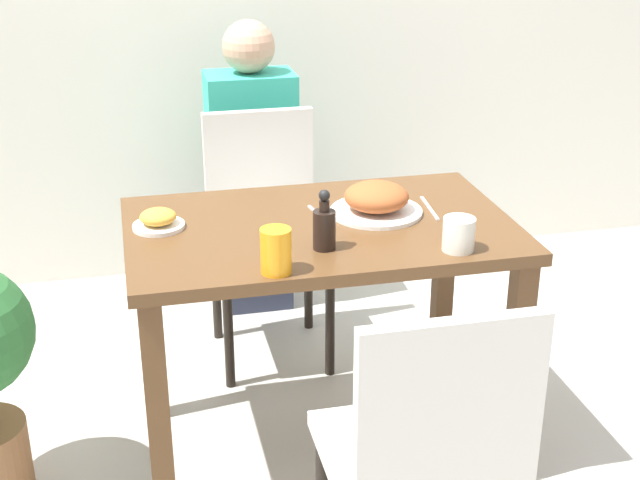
% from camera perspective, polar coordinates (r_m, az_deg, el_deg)
% --- Properties ---
extents(ground_plane, '(16.00, 16.00, 0.00)m').
position_cam_1_polar(ground_plane, '(2.89, 0.00, -13.05)').
color(ground_plane, '#B7B2A8').
extents(dining_table, '(1.10, 0.69, 0.76)m').
position_cam_1_polar(dining_table, '(2.57, 0.00, -1.51)').
color(dining_table, brown).
rests_on(dining_table, ground_plane).
extents(chair_near, '(0.42, 0.42, 0.89)m').
position_cam_1_polar(chair_near, '(2.04, 6.89, -13.29)').
color(chair_near, silver).
rests_on(chair_near, ground_plane).
extents(chair_far, '(0.42, 0.42, 0.89)m').
position_cam_1_polar(chair_far, '(3.23, -3.52, 1.09)').
color(chair_far, silver).
rests_on(chair_far, ground_plane).
extents(food_plate, '(0.27, 0.27, 0.09)m').
position_cam_1_polar(food_plate, '(2.59, 3.63, 2.56)').
color(food_plate, white).
rests_on(food_plate, dining_table).
extents(side_plate, '(0.15, 0.15, 0.06)m').
position_cam_1_polar(side_plate, '(2.53, -10.31, 1.27)').
color(side_plate, white).
rests_on(side_plate, dining_table).
extents(drink_cup, '(0.09, 0.09, 0.09)m').
position_cam_1_polar(drink_cup, '(2.36, 8.87, 0.37)').
color(drink_cup, silver).
rests_on(drink_cup, dining_table).
extents(juice_glass, '(0.08, 0.08, 0.12)m').
position_cam_1_polar(juice_glass, '(2.20, -2.84, -0.70)').
color(juice_glass, orange).
rests_on(juice_glass, dining_table).
extents(sauce_bottle, '(0.06, 0.06, 0.17)m').
position_cam_1_polar(sauce_bottle, '(2.34, 0.27, 0.86)').
color(sauce_bottle, black).
rests_on(sauce_bottle, dining_table).
extents(fork_utensil, '(0.04, 0.19, 0.00)m').
position_cam_1_polar(fork_utensil, '(2.56, 0.07, 1.46)').
color(fork_utensil, silver).
rests_on(fork_utensil, dining_table).
extents(spoon_utensil, '(0.02, 0.19, 0.00)m').
position_cam_1_polar(spoon_utensil, '(2.65, 7.03, 2.04)').
color(spoon_utensil, silver).
rests_on(spoon_utensil, dining_table).
extents(person_figure, '(0.34, 0.22, 1.17)m').
position_cam_1_polar(person_figure, '(3.54, -4.35, 4.44)').
color(person_figure, '#2D3347').
rests_on(person_figure, ground_plane).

